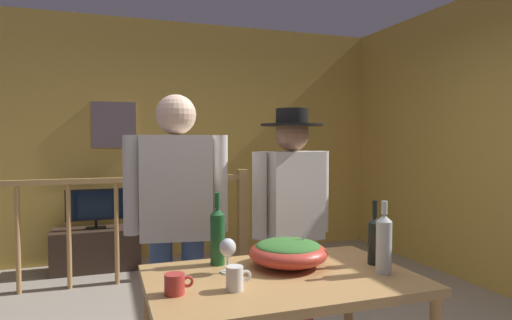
{
  "coord_description": "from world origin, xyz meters",
  "views": [
    {
      "loc": [
        -0.99,
        -2.37,
        1.39
      ],
      "look_at": [
        -0.25,
        -0.24,
        1.29
      ],
      "focal_mm": 30.69,
      "sensor_mm": 36.0,
      "label": 1
    }
  ],
  "objects_px": {
    "framed_picture": "(114,125)",
    "mug_white": "(235,278)",
    "salad_bowl": "(288,251)",
    "wine_bottle_green": "(217,235)",
    "stair_railing": "(160,215)",
    "tv_console": "(97,249)",
    "wine_glass": "(228,249)",
    "serving_table": "(282,295)",
    "wine_bottle_clear": "(384,243)",
    "person_standing_left": "(177,213)",
    "flat_screen_tv": "(96,205)",
    "wine_bottle_dark": "(374,239)",
    "person_standing_right": "(292,214)",
    "mug_red": "(175,284)"
  },
  "relations": [
    {
      "from": "framed_picture",
      "to": "mug_white",
      "type": "relative_size",
      "value": 4.86
    },
    {
      "from": "salad_bowl",
      "to": "wine_bottle_green",
      "type": "bearing_deg",
      "value": 156.61
    },
    {
      "from": "stair_railing",
      "to": "tv_console",
      "type": "xyz_separation_m",
      "value": [
        -0.61,
        0.56,
        -0.43
      ]
    },
    {
      "from": "framed_picture",
      "to": "wine_glass",
      "type": "height_order",
      "value": "framed_picture"
    },
    {
      "from": "framed_picture",
      "to": "salad_bowl",
      "type": "height_order",
      "value": "framed_picture"
    },
    {
      "from": "serving_table",
      "to": "wine_glass",
      "type": "xyz_separation_m",
      "value": [
        -0.22,
        0.12,
        0.2
      ]
    },
    {
      "from": "wine_glass",
      "to": "wine_bottle_clear",
      "type": "height_order",
      "value": "wine_bottle_clear"
    },
    {
      "from": "person_standing_left",
      "to": "mug_white",
      "type": "bearing_deg",
      "value": 106.32
    },
    {
      "from": "tv_console",
      "to": "wine_bottle_green",
      "type": "xyz_separation_m",
      "value": [
        0.61,
        -2.89,
        0.71
      ]
    },
    {
      "from": "stair_railing",
      "to": "flat_screen_tv",
      "type": "bearing_deg",
      "value": 138.76
    },
    {
      "from": "wine_bottle_green",
      "to": "wine_bottle_dark",
      "type": "xyz_separation_m",
      "value": [
        0.73,
        -0.25,
        -0.02
      ]
    },
    {
      "from": "framed_picture",
      "to": "flat_screen_tv",
      "type": "distance_m",
      "value": 0.95
    },
    {
      "from": "framed_picture",
      "to": "wine_glass",
      "type": "xyz_separation_m",
      "value": [
        0.42,
        -3.32,
        -0.67
      ]
    },
    {
      "from": "serving_table",
      "to": "mug_white",
      "type": "bearing_deg",
      "value": -155.62
    },
    {
      "from": "salad_bowl",
      "to": "mug_white",
      "type": "xyz_separation_m",
      "value": [
        -0.34,
        -0.24,
        -0.02
      ]
    },
    {
      "from": "framed_picture",
      "to": "person_standing_left",
      "type": "height_order",
      "value": "framed_picture"
    },
    {
      "from": "tv_console",
      "to": "person_standing_left",
      "type": "height_order",
      "value": "person_standing_left"
    },
    {
      "from": "framed_picture",
      "to": "mug_white",
      "type": "bearing_deg",
      "value": -83.83
    },
    {
      "from": "tv_console",
      "to": "framed_picture",
      "type": "bearing_deg",
      "value": 54.96
    },
    {
      "from": "wine_glass",
      "to": "mug_white",
      "type": "bearing_deg",
      "value": -98.13
    },
    {
      "from": "flat_screen_tv",
      "to": "wine_bottle_clear",
      "type": "height_order",
      "value": "wine_bottle_clear"
    },
    {
      "from": "wine_bottle_green",
      "to": "person_standing_right",
      "type": "height_order",
      "value": "person_standing_right"
    },
    {
      "from": "person_standing_left",
      "to": "mug_red",
      "type": "bearing_deg",
      "value": 89.45
    },
    {
      "from": "framed_picture",
      "to": "wine_glass",
      "type": "bearing_deg",
      "value": -82.83
    },
    {
      "from": "mug_red",
      "to": "framed_picture",
      "type": "bearing_deg",
      "value": 92.41
    },
    {
      "from": "wine_bottle_dark",
      "to": "person_standing_left",
      "type": "height_order",
      "value": "person_standing_left"
    },
    {
      "from": "wine_glass",
      "to": "flat_screen_tv",
      "type": "bearing_deg",
      "value": 101.69
    },
    {
      "from": "stair_railing",
      "to": "mug_white",
      "type": "xyz_separation_m",
      "value": [
        -0.02,
        -2.7,
        0.19
      ]
    },
    {
      "from": "wine_bottle_green",
      "to": "person_standing_right",
      "type": "bearing_deg",
      "value": 36.63
    },
    {
      "from": "framed_picture",
      "to": "salad_bowl",
      "type": "relative_size",
      "value": 1.36
    },
    {
      "from": "wine_bottle_dark",
      "to": "mug_red",
      "type": "relative_size",
      "value": 2.7
    },
    {
      "from": "wine_bottle_clear",
      "to": "person_standing_right",
      "type": "height_order",
      "value": "person_standing_right"
    },
    {
      "from": "salad_bowl",
      "to": "mug_white",
      "type": "bearing_deg",
      "value": -144.17
    },
    {
      "from": "person_standing_right",
      "to": "person_standing_left",
      "type": "bearing_deg",
      "value": -8.79
    },
    {
      "from": "stair_railing",
      "to": "wine_bottle_green",
      "type": "height_order",
      "value": "wine_bottle_green"
    },
    {
      "from": "wine_bottle_dark",
      "to": "wine_glass",
      "type": "bearing_deg",
      "value": 172.06
    },
    {
      "from": "wine_bottle_clear",
      "to": "serving_table",
      "type": "bearing_deg",
      "value": 165.34
    },
    {
      "from": "stair_railing",
      "to": "person_standing_right",
      "type": "xyz_separation_m",
      "value": [
        0.59,
        -1.89,
        0.28
      ]
    },
    {
      "from": "salad_bowl",
      "to": "wine_bottle_clear",
      "type": "distance_m",
      "value": 0.45
    },
    {
      "from": "wine_bottle_clear",
      "to": "person_standing_right",
      "type": "xyz_separation_m",
      "value": [
        -0.1,
        0.82,
        0.01
      ]
    },
    {
      "from": "wine_bottle_dark",
      "to": "person_standing_left",
      "type": "relative_size",
      "value": 0.19
    },
    {
      "from": "framed_picture",
      "to": "wine_glass",
      "type": "distance_m",
      "value": 3.42
    },
    {
      "from": "mug_red",
      "to": "flat_screen_tv",
      "type": "bearing_deg",
      "value": 96.27
    },
    {
      "from": "wine_bottle_green",
      "to": "wine_bottle_dark",
      "type": "distance_m",
      "value": 0.77
    },
    {
      "from": "stair_railing",
      "to": "mug_white",
      "type": "height_order",
      "value": "stair_railing"
    },
    {
      "from": "flat_screen_tv",
      "to": "person_standing_left",
      "type": "bearing_deg",
      "value": -78.78
    },
    {
      "from": "tv_console",
      "to": "person_standing_left",
      "type": "xyz_separation_m",
      "value": [
        0.48,
        -2.45,
        0.76
      ]
    },
    {
      "from": "wine_bottle_green",
      "to": "framed_picture",
      "type": "bearing_deg",
      "value": 97.29
    },
    {
      "from": "wine_glass",
      "to": "person_standing_right",
      "type": "distance_m",
      "value": 0.82
    },
    {
      "from": "tv_console",
      "to": "salad_bowl",
      "type": "distance_m",
      "value": 3.23
    }
  ]
}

